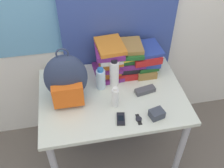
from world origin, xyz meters
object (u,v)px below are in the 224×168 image
(camera_pouch, at_px, (157,114))
(backpack, at_px, (66,79))
(book_stack_center, at_px, (130,59))
(wristwatch, at_px, (139,119))
(book_stack_left, at_px, (109,59))
(sunscreen_bottle, at_px, (115,97))
(cell_phone, at_px, (121,119))
(sunglasses_case, at_px, (145,90))
(book_stack_right, at_px, (145,59))
(sports_bottle, at_px, (114,73))
(water_bottle, at_px, (101,79))

(camera_pouch, bearing_deg, backpack, 153.04)
(book_stack_center, relative_size, camera_pouch, 2.39)
(wristwatch, bearing_deg, book_stack_center, 83.94)
(book_stack_left, distance_m, sunscreen_bottle, 0.36)
(cell_phone, height_order, sunglasses_case, sunglasses_case)
(sunglasses_case, bearing_deg, book_stack_right, 76.58)
(sports_bottle, xyz_separation_m, cell_phone, (-0.02, -0.36, -0.10))
(book_stack_left, relative_size, sunscreen_bottle, 1.63)
(sports_bottle, height_order, camera_pouch, sports_bottle)
(backpack, height_order, book_stack_left, backpack)
(sports_bottle, bearing_deg, wristwatch, -76.31)
(water_bottle, bearing_deg, wristwatch, -61.02)
(book_stack_left, bearing_deg, book_stack_right, -0.44)
(book_stack_center, distance_m, sunglasses_case, 0.29)
(sports_bottle, xyz_separation_m, sunglasses_case, (0.21, -0.14, -0.09))
(sports_bottle, relative_size, wristwatch, 2.51)
(sunscreen_bottle, height_order, sunglasses_case, sunscreen_bottle)
(book_stack_left, distance_m, sports_bottle, 0.13)
(water_bottle, relative_size, wristwatch, 1.99)
(backpack, bearing_deg, camera_pouch, -26.96)
(sunscreen_bottle, xyz_separation_m, cell_phone, (0.01, -0.14, -0.07))
(sunglasses_case, bearing_deg, camera_pouch, -87.57)
(water_bottle, xyz_separation_m, sunglasses_case, (0.31, -0.11, -0.07))
(cell_phone, bearing_deg, backpack, 140.31)
(book_stack_right, xyz_separation_m, sunscreen_bottle, (-0.31, -0.35, -0.03))
(book_stack_center, xyz_separation_m, water_bottle, (-0.25, -0.15, -0.04))
(book_stack_right, bearing_deg, sunglasses_case, -103.42)
(water_bottle, xyz_separation_m, sunscreen_bottle, (0.07, -0.20, -0.01))
(sunglasses_case, xyz_separation_m, wristwatch, (-0.11, -0.25, -0.01))
(book_stack_left, bearing_deg, sports_bottle, -83.60)
(sunscreen_bottle, height_order, wristwatch, sunscreen_bottle)
(sunglasses_case, bearing_deg, backpack, 175.19)
(backpack, relative_size, wristwatch, 4.68)
(backpack, xyz_separation_m, book_stack_left, (0.34, 0.22, -0.04))
(backpack, height_order, sunscreen_bottle, backpack)
(cell_phone, relative_size, camera_pouch, 1.02)
(cell_phone, relative_size, wristwatch, 1.21)
(water_bottle, height_order, sports_bottle, sports_bottle)
(water_bottle, relative_size, cell_phone, 1.65)
(book_stack_center, bearing_deg, book_stack_right, 0.36)
(book_stack_right, xyz_separation_m, wristwatch, (-0.18, -0.51, -0.10))
(sunscreen_bottle, bearing_deg, sunglasses_case, 19.84)
(book_stack_center, height_order, camera_pouch, book_stack_center)
(sunglasses_case, bearing_deg, sunscreen_bottle, -160.16)
(cell_phone, bearing_deg, book_stack_center, 70.46)
(sunscreen_bottle, bearing_deg, backpack, 156.54)
(book_stack_right, xyz_separation_m, camera_pouch, (-0.05, -0.50, -0.08))
(sports_bottle, distance_m, cell_phone, 0.38)
(backpack, relative_size, camera_pouch, 3.94)
(water_bottle, relative_size, camera_pouch, 1.67)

